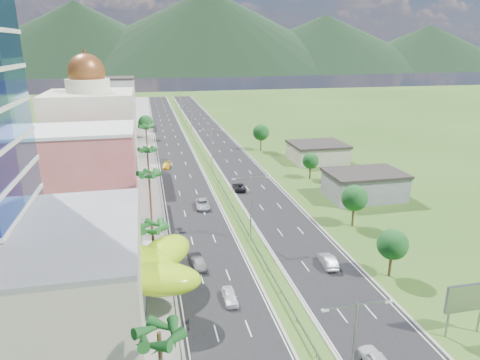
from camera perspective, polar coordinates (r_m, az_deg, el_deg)
ground at (r=61.81m, az=3.68°, el=-11.98°), size 500.00×500.00×0.00m
road_left at (r=145.00m, az=-9.15°, el=5.20°), size 11.00×260.00×0.04m
road_right at (r=146.59m, az=-3.27°, el=5.53°), size 11.00×260.00×0.04m
sidewalk_left at (r=144.78m, az=-12.91°, el=4.98°), size 7.00×260.00×0.12m
median_guardrail at (r=128.02m, az=-5.27°, el=3.99°), size 0.10×216.06×0.76m
streetlight_median_a at (r=38.76m, az=14.87°, el=-20.76°), size 6.04×0.25×11.00m
streetlight_median_b at (r=67.73m, az=1.45°, el=-2.92°), size 6.04×0.25×11.00m
streetlight_median_c at (r=105.41m, az=-3.80°, el=4.52°), size 6.04×0.25×11.00m
streetlight_median_d at (r=149.25m, az=-6.50°, el=8.29°), size 6.04×0.25×11.00m
streetlight_median_e at (r=193.63m, az=-7.99°, el=10.34°), size 6.04×0.25×11.00m
mall_podium at (r=54.50m, az=-29.28°, el=-12.11°), size 30.00×24.00×11.00m
lime_canopy at (r=54.11m, az=-16.16°, el=-11.24°), size 18.00×15.00×7.40m
pink_shophouse at (r=87.55m, az=-20.32°, el=1.24°), size 20.00×15.00×15.00m
domed_building at (r=108.97m, az=-19.07°, el=6.50°), size 20.00×20.00×28.70m
midrise_grey at (r=133.95m, az=-17.44°, el=7.10°), size 16.00×15.00×16.00m
midrise_beige at (r=155.84m, az=-16.80°, el=7.96°), size 16.00×15.00×13.00m
midrise_white at (r=178.23m, az=-16.41°, el=9.93°), size 16.00×15.00×18.00m
billboard at (r=53.41m, az=28.04°, el=-13.86°), size 5.20×0.35×6.20m
shed_near at (r=92.33m, az=16.22°, el=-0.79°), size 15.00×10.00×5.00m
shed_far at (r=119.22m, az=10.28°, el=3.55°), size 14.00×12.00×4.40m
palm_tree_a at (r=37.07m, az=-10.72°, el=-19.96°), size 3.60×3.60×9.10m
palm_tree_b at (r=58.42m, az=-11.61°, el=-6.41°), size 3.60×3.60×8.10m
palm_tree_c at (r=76.75m, az=-12.05°, el=0.55°), size 3.60×3.60×9.60m
palm_tree_d at (r=99.23m, az=-12.25°, el=3.80°), size 3.60×3.60×8.60m
palm_tree_e at (r=123.55m, az=-12.44°, el=6.81°), size 3.60×3.60×9.40m
leafy_tree_lfar at (r=148.65m, az=-12.48°, el=7.50°), size 4.90×4.90×8.05m
leafy_tree_ra at (r=61.74m, az=19.68°, el=-8.10°), size 4.20×4.20×6.90m
leafy_tree_rb at (r=76.56m, az=15.02°, el=-2.34°), size 4.55×4.55×7.47m
leafy_tree_rc at (r=102.28m, az=9.40°, el=2.54°), size 3.85×3.85×6.33m
leafy_tree_rd at (r=128.49m, az=2.81°, el=6.36°), size 4.90×4.90×8.05m
mountain_ridge at (r=508.11m, az=-4.09°, el=14.05°), size 860.00×140.00×90.00m
car_white_near_left at (r=54.80m, az=-1.36°, el=-15.25°), size 1.70×4.12×1.40m
car_dark_left at (r=62.37m, az=-5.77°, el=-10.85°), size 2.40×5.14×1.63m
car_silver_mid_left at (r=83.90m, az=-5.00°, el=-3.19°), size 2.86×5.73×1.56m
car_yellow_far_left at (r=112.45m, az=-9.75°, el=1.95°), size 2.51×4.77×1.32m
car_white_near_right at (r=47.49m, az=17.74°, el=-21.92°), size 1.99×4.84×1.64m
car_silver_right at (r=63.75m, az=11.66°, el=-10.49°), size 2.16×5.02×1.61m
car_dark_far_right at (r=93.82m, az=-0.14°, el=-0.90°), size 2.67×5.30×1.44m
motorcycle at (r=51.08m, az=-6.84°, el=-18.17°), size 0.76×2.10×1.32m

